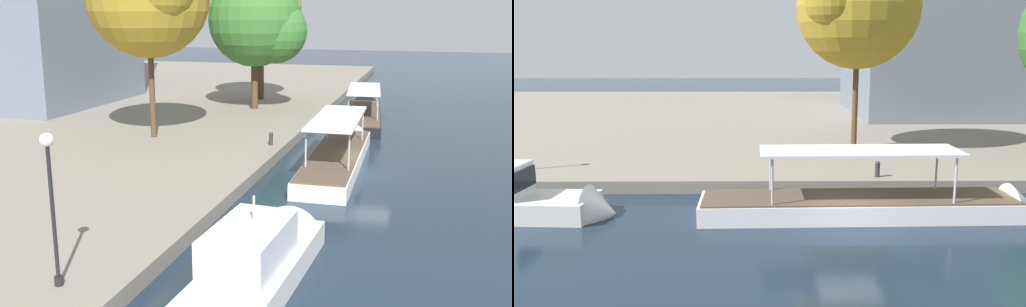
% 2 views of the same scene
% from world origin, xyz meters
% --- Properties ---
extents(ground_plane, '(220.00, 220.00, 0.00)m').
position_xyz_m(ground_plane, '(0.00, 0.00, 0.00)').
color(ground_plane, '#192838').
extents(motor_yacht_0, '(9.66, 3.04, 4.16)m').
position_xyz_m(motor_yacht_0, '(-14.57, 2.04, 0.57)').
color(motor_yacht_0, silver).
rests_on(motor_yacht_0, ground_plane).
extents(tour_boat_1, '(14.96, 3.09, 4.06)m').
position_xyz_m(tour_boat_1, '(1.61, 1.95, 0.30)').
color(tour_boat_1, white).
rests_on(tour_boat_1, ground_plane).
extents(tour_boat_2, '(14.55, 3.95, 3.81)m').
position_xyz_m(tour_boat_2, '(16.47, 2.17, 0.35)').
color(tour_boat_2, black).
rests_on(tour_boat_2, ground_plane).
extents(mooring_bollard_0, '(0.28, 0.28, 0.84)m').
position_xyz_m(mooring_bollard_0, '(2.40, 6.32, 1.10)').
color(mooring_bollard_0, '#2D2D33').
rests_on(mooring_bollard_0, dock_promenade).
extents(lamp_post, '(0.42, 0.42, 4.73)m').
position_xyz_m(lamp_post, '(-18.11, 7.44, 3.64)').
color(lamp_post, black).
rests_on(lamp_post, dock_promenade).
extents(tree_0, '(7.79, 8.36, 11.39)m').
position_xyz_m(tree_0, '(15.90, 11.14, 7.86)').
color(tree_0, '#4C3823').
rests_on(tree_0, dock_promenade).
extents(tree_1, '(7.60, 7.60, 12.36)m').
position_xyz_m(tree_1, '(21.47, 12.53, 9.31)').
color(tree_1, '#4C3823').
rests_on(tree_1, dock_promenade).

